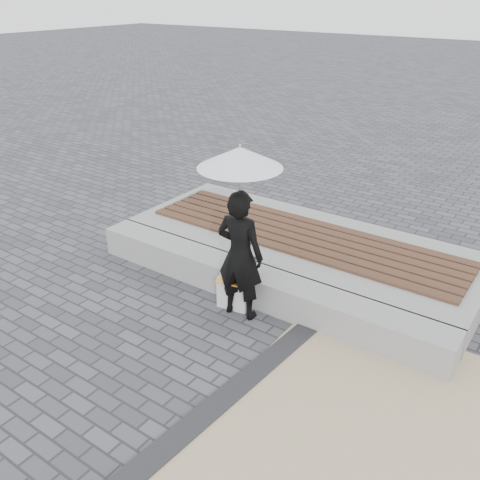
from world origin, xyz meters
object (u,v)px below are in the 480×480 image
object	(u,v)px
parasol	(240,157)
handbag	(244,264)
canvas_tote	(234,293)
seating_ledge	(255,285)
woman	(240,255)

from	to	relation	value
parasol	handbag	xyz separation A→B (m)	(-0.15, 0.29, -1.47)
handbag	canvas_tote	size ratio (longest dim) A/B	0.73
parasol	handbag	world-z (taller)	parasol
parasol	seating_ledge	bearing A→B (deg)	95.91
seating_ledge	woman	bearing A→B (deg)	-84.09
handbag	seating_ledge	bearing A→B (deg)	26.90
woman	handbag	world-z (taller)	woman
seating_ledge	canvas_tote	world-z (taller)	canvas_tote
woman	handbag	distance (m)	0.44
handbag	parasol	bearing A→B (deg)	-79.99
seating_ledge	woman	size ratio (longest dim) A/B	3.11
woman	canvas_tote	world-z (taller)	woman
woman	handbag	size ratio (longest dim) A/B	5.39
handbag	canvas_tote	distance (m)	0.38
seating_ledge	woman	xyz separation A→B (m)	(0.04, -0.40, 0.60)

